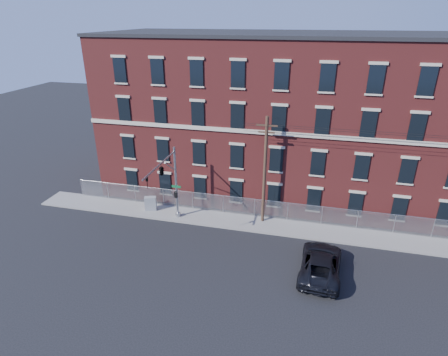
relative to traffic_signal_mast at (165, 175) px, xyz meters
The scene contains 8 objects.
ground 8.35m from the traffic_signal_mast, 19.98° to the right, with size 140.00×140.00×0.00m, color black.
sidewalk 18.98m from the traffic_signal_mast, ahead, with size 65.00×3.00×0.12m, color gray.
mill_building 21.67m from the traffic_signal_mast, 33.14° to the left, with size 55.30×14.32×16.30m.
chain_link_fence 18.97m from the traffic_signal_mast, 12.89° to the left, with size 59.06×0.06×1.85m.
traffic_signal_mast is the anchor object (origin of this frame).
utility_pole_near 8.70m from the traffic_signal_mast, 23.14° to the left, with size 1.80×0.28×10.00m.
pickup_truck 14.36m from the traffic_signal_mast, 12.81° to the right, with size 2.90×6.29×1.75m, color black.
utility_cabinet 6.20m from the traffic_signal_mast, 136.64° to the left, with size 1.11×0.56×1.39m, color gray.
Camera 1 is at (5.67, -24.36, 17.77)m, focal length 29.49 mm.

